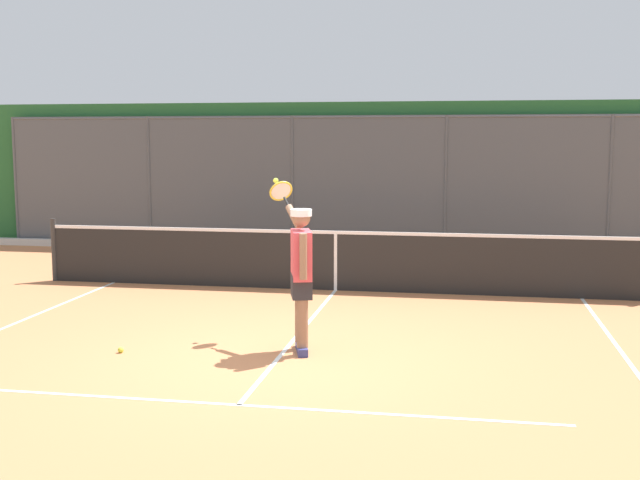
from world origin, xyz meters
TOP-DOWN VIEW (x-y plane):
  - ground_plane at (0.00, 0.00)m, footprint 60.00×60.00m
  - court_line_markings at (0.00, 1.82)m, footprint 7.64×10.17m
  - fence_backdrop at (0.00, -8.85)m, footprint 19.20×1.37m
  - tennis_net at (0.00, -3.98)m, footprint 9.82×0.09m
  - tennis_player at (-0.19, -0.31)m, footprint 0.74×1.26m
  - tennis_ball_near_baseline at (1.81, 0.12)m, footprint 0.07×0.07m

SIDE VIEW (x-z plane):
  - ground_plane at x=0.00m, z-range 0.00..0.00m
  - court_line_markings at x=0.00m, z-range 0.00..0.01m
  - tennis_ball_near_baseline at x=1.81m, z-range 0.00..0.07m
  - tennis_net at x=0.00m, z-range -0.04..1.03m
  - tennis_player at x=-0.19m, z-range -0.01..1.93m
  - fence_backdrop at x=0.00m, z-range -0.01..3.17m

